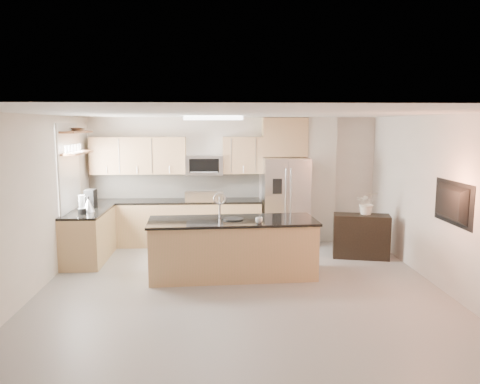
{
  "coord_description": "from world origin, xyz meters",
  "views": [
    {
      "loc": [
        -0.36,
        -6.56,
        2.45
      ],
      "look_at": [
        0.04,
        1.3,
        1.31
      ],
      "focal_mm": 35.0,
      "sensor_mm": 36.0,
      "label": 1
    }
  ],
  "objects": [
    {
      "name": "cup",
      "position": [
        0.3,
        0.53,
        0.98
      ],
      "size": [
        0.13,
        0.13,
        0.09
      ],
      "primitive_type": "imported",
      "rotation": [
        0.0,
        0.0,
        0.09
      ],
      "color": "white",
      "rests_on": "island"
    },
    {
      "name": "island",
      "position": [
        -0.1,
        0.82,
        0.47
      ],
      "size": [
        2.74,
        1.11,
        1.36
      ],
      "rotation": [
        0.0,
        0.0,
        0.05
      ],
      "color": "tan",
      "rests_on": "floor"
    },
    {
      "name": "left_counter",
      "position": [
        -2.67,
        1.85,
        0.46
      ],
      "size": [
        0.66,
        1.5,
        0.92
      ],
      "color": "tan",
      "rests_on": "floor"
    },
    {
      "name": "wall_front",
      "position": [
        0.0,
        -3.25,
        1.3
      ],
      "size": [
        6.0,
        0.02,
        2.6
      ],
      "primitive_type": "cube",
      "color": "silver",
      "rests_on": "floor"
    },
    {
      "name": "refrigerator",
      "position": [
        1.06,
        2.87,
        0.89
      ],
      "size": [
        0.92,
        0.78,
        1.78
      ],
      "color": "silver",
      "rests_on": "floor"
    },
    {
      "name": "ceiling_fixture",
      "position": [
        -0.4,
        1.6,
        2.56
      ],
      "size": [
        1.0,
        0.5,
        0.06
      ],
      "primitive_type": "cube",
      "color": "white",
      "rests_on": "ceiling"
    },
    {
      "name": "shelf_lower",
      "position": [
        -2.85,
        1.95,
        1.95
      ],
      "size": [
        0.3,
        1.2,
        0.04
      ],
      "primitive_type": "cube",
      "color": "brown",
      "rests_on": "wall_left"
    },
    {
      "name": "credenza",
      "position": [
        2.31,
        1.76,
        0.4
      ],
      "size": [
        1.08,
        0.64,
        0.81
      ],
      "primitive_type": "cube",
      "rotation": [
        0.0,
        0.0,
        -0.22
      ],
      "color": "black",
      "rests_on": "floor"
    },
    {
      "name": "floor",
      "position": [
        0.0,
        0.0,
        0.0
      ],
      "size": [
        6.5,
        6.5,
        0.0
      ],
      "primitive_type": "plane",
      "color": "gray",
      "rests_on": "ground"
    },
    {
      "name": "window",
      "position": [
        -2.98,
        1.85,
        1.65
      ],
      "size": [
        0.04,
        1.15,
        1.65
      ],
      "color": "white",
      "rests_on": "wall_left"
    },
    {
      "name": "platter",
      "position": [
        -0.09,
        0.84,
        0.94
      ],
      "size": [
        0.42,
        0.42,
        0.02
      ],
      "primitive_type": "cylinder",
      "rotation": [
        0.0,
        0.0,
        0.35
      ],
      "color": "black",
      "rests_on": "island"
    },
    {
      "name": "range",
      "position": [
        -0.6,
        2.92,
        0.47
      ],
      "size": [
        0.76,
        0.64,
        1.14
      ],
      "color": "black",
      "rests_on": "floor"
    },
    {
      "name": "bowl",
      "position": [
        -2.85,
        2.08,
        2.38
      ],
      "size": [
        0.34,
        0.34,
        0.08
      ],
      "primitive_type": "imported",
      "rotation": [
        0.0,
        0.0,
        -0.04
      ],
      "color": "silver",
      "rests_on": "shelf_upper"
    },
    {
      "name": "upper_cabinets",
      "position": [
        -1.3,
        3.09,
        1.83
      ],
      "size": [
        3.5,
        0.33,
        0.75
      ],
      "color": "tan",
      "rests_on": "wall_back"
    },
    {
      "name": "microwave",
      "position": [
        -0.6,
        3.04,
        1.63
      ],
      "size": [
        0.76,
        0.4,
        0.4
      ],
      "color": "silver",
      "rests_on": "upper_cabinets"
    },
    {
      "name": "television",
      "position": [
        2.91,
        -0.2,
        1.35
      ],
      "size": [
        0.14,
        1.08,
        0.62
      ],
      "primitive_type": "imported",
      "rotation": [
        0.0,
        0.0,
        1.57
      ],
      "color": "black",
      "rests_on": "wall_right"
    },
    {
      "name": "ceiling",
      "position": [
        0.0,
        0.0,
        2.6
      ],
      "size": [
        6.0,
        6.5,
        0.02
      ],
      "primitive_type": "cube",
      "color": "silver",
      "rests_on": "wall_back"
    },
    {
      "name": "blender",
      "position": [
        -2.67,
        1.51,
        1.06
      ],
      "size": [
        0.14,
        0.14,
        0.33
      ],
      "color": "black",
      "rests_on": "left_counter"
    },
    {
      "name": "partition_column",
      "position": [
        1.82,
        3.1,
        1.3
      ],
      "size": [
        0.6,
        0.3,
        2.6
      ],
      "primitive_type": "cube",
      "color": "beige",
      "rests_on": "floor"
    },
    {
      "name": "wall_back",
      "position": [
        0.0,
        3.25,
        1.3
      ],
      "size": [
        6.0,
        0.02,
        2.6
      ],
      "primitive_type": "cube",
      "color": "silver",
      "rests_on": "floor"
    },
    {
      "name": "wall_left",
      "position": [
        -3.0,
        0.0,
        1.3
      ],
      "size": [
        0.02,
        6.5,
        2.6
      ],
      "primitive_type": "cube",
      "color": "silver",
      "rests_on": "floor"
    },
    {
      "name": "back_counter",
      "position": [
        -1.23,
        2.93,
        0.47
      ],
      "size": [
        3.55,
        0.66,
        1.44
      ],
      "color": "tan",
      "rests_on": "floor"
    },
    {
      "name": "coffee_maker",
      "position": [
        -2.69,
        2.16,
        1.08
      ],
      "size": [
        0.2,
        0.23,
        0.34
      ],
      "color": "black",
      "rests_on": "left_counter"
    },
    {
      "name": "shelf_upper",
      "position": [
        -2.85,
        1.95,
        2.32
      ],
      "size": [
        0.3,
        1.2,
        0.04
      ],
      "primitive_type": "cube",
      "color": "brown",
      "rests_on": "wall_left"
    },
    {
      "name": "kettle",
      "position": [
        -2.62,
        1.72,
        1.04
      ],
      "size": [
        0.22,
        0.22,
        0.28
      ],
      "color": "silver",
      "rests_on": "left_counter"
    },
    {
      "name": "flower_vase",
      "position": [
        2.41,
        1.78,
        1.13
      ],
      "size": [
        0.65,
        0.59,
        0.65
      ],
      "primitive_type": "imported",
      "rotation": [
        0.0,
        0.0,
        -0.15
      ],
      "color": "white",
      "rests_on": "credenza"
    },
    {
      "name": "wall_right",
      "position": [
        3.0,
        0.0,
        1.3
      ],
      "size": [
        0.02,
        6.5,
        2.6
      ],
      "primitive_type": "cube",
      "color": "silver",
      "rests_on": "floor"
    }
  ]
}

